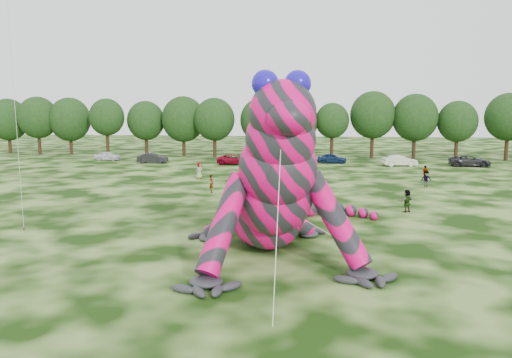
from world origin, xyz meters
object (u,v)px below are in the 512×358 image
object	(u,v)px
car_1	(153,158)
car_4	(332,158)
inflatable_gecko	(264,163)
spectator_2	(426,179)
tree_2	(70,126)
car_5	(400,161)
tree_11	(415,126)
car_2	(235,159)
tree_0	(9,126)
car_6	(470,161)
tree_13	(508,127)
tree_7	(261,128)
tree_8	(298,130)
tree_3	(107,127)
car_3	(264,158)
tree_5	(184,126)
tree_10	(373,125)
spectator_3	(425,173)
tree_12	(457,130)
tree_1	(38,126)
tree_9	(332,131)
spectator_5	(407,201)
spectator_0	(212,184)
tree_6	(215,128)
tree_4	(146,128)
car_0	(108,156)
spectator_4	(199,170)

from	to	relation	value
car_1	car_4	size ratio (longest dim) A/B	1.05
inflatable_gecko	car_4	world-z (taller)	inflatable_gecko
car_1	spectator_2	world-z (taller)	spectator_2
tree_2	car_5	bearing A→B (deg)	-12.11
tree_11	car_2	size ratio (longest dim) A/B	1.99
tree_0	car_2	world-z (taller)	tree_0
car_6	car_4	bearing A→B (deg)	89.23
inflatable_gecko	tree_13	size ratio (longest dim) A/B	1.89
tree_7	car_2	world-z (taller)	tree_7
tree_7	tree_8	xyz separation A→B (m)	(5.86, 0.18, -0.27)
tree_3	spectator_2	world-z (taller)	tree_3
car_3	inflatable_gecko	bearing A→B (deg)	-168.50
tree_5	tree_10	size ratio (longest dim) A/B	0.93
tree_7	spectator_3	world-z (taller)	tree_7
car_4	tree_12	bearing A→B (deg)	-64.34
tree_0	spectator_3	bearing A→B (deg)	-21.33
spectator_3	tree_1	bearing A→B (deg)	-55.61
tree_9	spectator_5	xyz separation A→B (m)	(4.54, -41.07, -3.48)
tree_5	tree_10	bearing A→B (deg)	0.27
inflatable_gecko	spectator_2	xyz separation A→B (m)	(13.81, 23.48, -3.96)
spectator_0	spectator_3	bearing A→B (deg)	-86.57
tree_13	car_3	xyz separation A→B (m)	(-35.98, -7.94, -4.37)
tree_3	tree_6	world-z (taller)	tree_6
tree_4	car_0	distance (m)	10.08
tree_9	car_2	xyz separation A→B (m)	(-13.75, -10.54, -3.64)
tree_10	tree_13	world-z (taller)	tree_10
tree_3	spectator_3	distance (m)	51.93
tree_7	car_6	bearing A→B (deg)	-16.30
spectator_2	tree_4	bearing A→B (deg)	150.80
car_0	tree_12	bearing A→B (deg)	-73.43
tree_2	spectator_0	size ratio (longest dim) A/B	5.73
tree_5	car_2	bearing A→B (deg)	-48.07
tree_5	spectator_2	bearing A→B (deg)	-41.85
tree_2	tree_6	bearing A→B (deg)	-4.67
tree_6	car_3	xyz separation A→B (m)	(8.71, -7.50, -4.05)
tree_6	spectator_4	size ratio (longest dim) A/B	5.18
tree_5	car_5	size ratio (longest dim) A/B	2.14
tree_0	tree_4	xyz separation A→B (m)	(24.92, -0.52, -0.23)
tree_7	tree_13	size ratio (longest dim) A/B	0.94
tree_13	car_1	distance (m)	52.95
tree_1	car_4	size ratio (longest dim) A/B	2.36
tree_1	tree_4	distance (m)	18.73
tree_11	car_3	size ratio (longest dim) A/B	2.11
tree_1	inflatable_gecko	bearing A→B (deg)	-49.88
tree_13	car_4	bearing A→B (deg)	-164.76
car_0	car_3	bearing A→B (deg)	-83.62
car_6	spectator_5	bearing A→B (deg)	161.46
car_2	car_5	world-z (taller)	car_5
tree_5	spectator_0	bearing A→B (deg)	-70.95
tree_0	car_4	bearing A→B (deg)	-9.46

